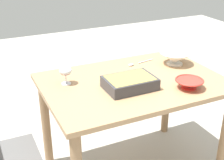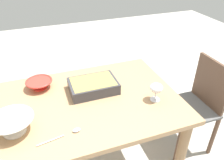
{
  "view_description": "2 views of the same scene",
  "coord_description": "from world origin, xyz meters",
  "px_view_note": "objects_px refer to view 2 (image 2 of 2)",
  "views": [
    {
      "loc": [
        -0.97,
        -1.73,
        1.68
      ],
      "look_at": [
        -0.16,
        -0.0,
        0.81
      ],
      "focal_mm": 51.13,
      "sensor_mm": 36.0,
      "label": 1
    },
    {
      "loc": [
        0.23,
        1.15,
        1.67
      ],
      "look_at": [
        -0.2,
        -0.05,
        0.86
      ],
      "focal_mm": 35.63,
      "sensor_mm": 36.0,
      "label": 2
    }
  ],
  "objects_px": {
    "wine_glass": "(156,89)",
    "casserole_dish": "(93,85)",
    "small_bowl": "(39,84)",
    "serving_spoon": "(68,133)",
    "mixing_bowl": "(13,124)",
    "dining_table": "(87,115)",
    "chair": "(196,103)"
  },
  "relations": [
    {
      "from": "wine_glass",
      "to": "casserole_dish",
      "type": "xyz_separation_m",
      "value": [
        0.35,
        -0.24,
        -0.05
      ]
    },
    {
      "from": "wine_glass",
      "to": "casserole_dish",
      "type": "bearing_deg",
      "value": -34.25
    },
    {
      "from": "small_bowl",
      "to": "serving_spoon",
      "type": "distance_m",
      "value": 0.52
    },
    {
      "from": "serving_spoon",
      "to": "mixing_bowl",
      "type": "bearing_deg",
      "value": -24.25
    },
    {
      "from": "wine_glass",
      "to": "dining_table",
      "type": "bearing_deg",
      "value": -18.53
    },
    {
      "from": "chair",
      "to": "mixing_bowl",
      "type": "height_order",
      "value": "mixing_bowl"
    },
    {
      "from": "chair",
      "to": "small_bowl",
      "type": "height_order",
      "value": "chair"
    },
    {
      "from": "small_bowl",
      "to": "serving_spoon",
      "type": "height_order",
      "value": "small_bowl"
    },
    {
      "from": "chair",
      "to": "mixing_bowl",
      "type": "relative_size",
      "value": 3.64
    },
    {
      "from": "casserole_dish",
      "to": "small_bowl",
      "type": "height_order",
      "value": "casserole_dish"
    },
    {
      "from": "small_bowl",
      "to": "mixing_bowl",
      "type": "bearing_deg",
      "value": 67.08
    },
    {
      "from": "dining_table",
      "to": "small_bowl",
      "type": "distance_m",
      "value": 0.4
    },
    {
      "from": "small_bowl",
      "to": "serving_spoon",
      "type": "relative_size",
      "value": 0.77
    },
    {
      "from": "casserole_dish",
      "to": "serving_spoon",
      "type": "relative_size",
      "value": 1.34
    },
    {
      "from": "serving_spoon",
      "to": "chair",
      "type": "bearing_deg",
      "value": -165.63
    },
    {
      "from": "dining_table",
      "to": "chair",
      "type": "xyz_separation_m",
      "value": [
        -0.97,
        -0.03,
        -0.18
      ]
    },
    {
      "from": "mixing_bowl",
      "to": "serving_spoon",
      "type": "height_order",
      "value": "mixing_bowl"
    },
    {
      "from": "serving_spoon",
      "to": "dining_table",
      "type": "bearing_deg",
      "value": -122.18
    },
    {
      "from": "mixing_bowl",
      "to": "chair",
      "type": "bearing_deg",
      "value": -173.18
    },
    {
      "from": "dining_table",
      "to": "casserole_dish",
      "type": "relative_size",
      "value": 3.8
    },
    {
      "from": "mixing_bowl",
      "to": "serving_spoon",
      "type": "bearing_deg",
      "value": 155.75
    },
    {
      "from": "dining_table",
      "to": "chair",
      "type": "relative_size",
      "value": 1.44
    },
    {
      "from": "mixing_bowl",
      "to": "casserole_dish",
      "type": "bearing_deg",
      "value": -155.84
    },
    {
      "from": "casserole_dish",
      "to": "mixing_bowl",
      "type": "xyz_separation_m",
      "value": [
        0.51,
        0.23,
        0.01
      ]
    },
    {
      "from": "chair",
      "to": "serving_spoon",
      "type": "distance_m",
      "value": 1.21
    },
    {
      "from": "casserole_dish",
      "to": "small_bowl",
      "type": "xyz_separation_m",
      "value": [
        0.35,
        -0.16,
        -0.01
      ]
    },
    {
      "from": "mixing_bowl",
      "to": "small_bowl",
      "type": "height_order",
      "value": "mixing_bowl"
    },
    {
      "from": "wine_glass",
      "to": "small_bowl",
      "type": "relative_size",
      "value": 0.67
    },
    {
      "from": "chair",
      "to": "casserole_dish",
      "type": "bearing_deg",
      "value": -4.03
    },
    {
      "from": "dining_table",
      "to": "small_bowl",
      "type": "xyz_separation_m",
      "value": [
        0.27,
        -0.26,
        0.16
      ]
    },
    {
      "from": "chair",
      "to": "mixing_bowl",
      "type": "distance_m",
      "value": 1.46
    },
    {
      "from": "dining_table",
      "to": "mixing_bowl",
      "type": "distance_m",
      "value": 0.49
    }
  ]
}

